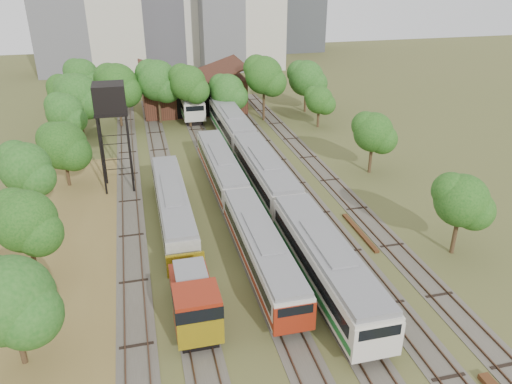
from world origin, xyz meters
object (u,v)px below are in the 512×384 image
object	(u,v)px
railcar_red_set	(238,203)
railcar_green_set	(265,175)
water_tower	(110,101)
shunter_locomotive	(194,302)

from	to	relation	value
railcar_red_set	railcar_green_set	xyz separation A→B (m)	(4.00, 5.21, 0.27)
railcar_green_set	water_tower	world-z (taller)	water_tower
railcar_red_set	water_tower	size ratio (longest dim) A/B	3.04
shunter_locomotive	water_tower	size ratio (longest dim) A/B	0.71
water_tower	railcar_red_set	bearing A→B (deg)	-43.88
railcar_red_set	railcar_green_set	size ratio (longest dim) A/B	0.66
water_tower	shunter_locomotive	bearing A→B (deg)	-78.65
railcar_red_set	shunter_locomotive	xyz separation A→B (m)	(-6.00, -13.93, 0.02)
railcar_red_set	shunter_locomotive	size ratio (longest dim) A/B	4.27
railcar_green_set	shunter_locomotive	distance (m)	21.60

